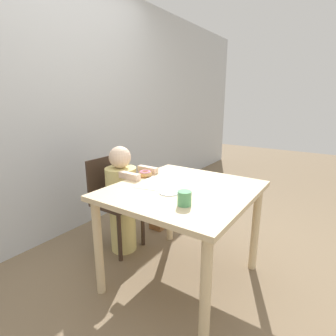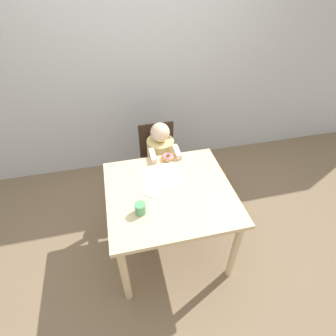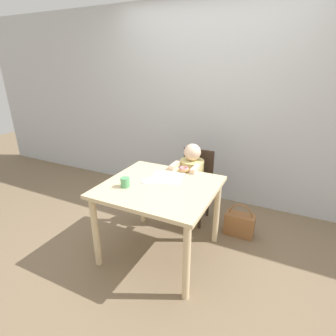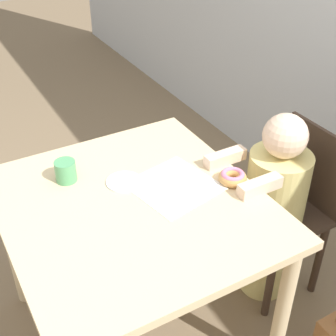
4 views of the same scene
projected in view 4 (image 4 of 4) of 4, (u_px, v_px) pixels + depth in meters
name	position (u px, v px, depth m)	size (l,w,h in m)	color
ground_plane	(140.00, 329.00, 2.15)	(12.00, 12.00, 0.00)	#7A664C
dining_table	(134.00, 224.00, 1.79)	(1.00, 0.93, 0.74)	beige
chair	(289.00, 210.00, 2.16)	(0.37, 0.36, 0.84)	#38281E
child_figure	(272.00, 211.00, 2.10)	(0.28, 0.43, 0.96)	#E0D17F
donut	(233.00, 177.00, 1.83)	(0.11, 0.11, 0.04)	tan
napkin	(174.00, 186.00, 1.81)	(0.35, 0.35, 0.00)	white
cup	(66.00, 171.00, 1.82)	(0.08, 0.08, 0.09)	#519E66
plate	(124.00, 182.00, 1.84)	(0.14, 0.14, 0.01)	silver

